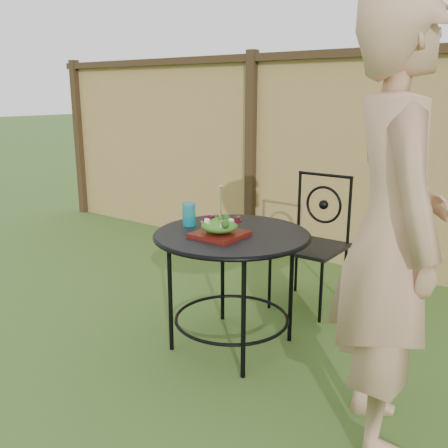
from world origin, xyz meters
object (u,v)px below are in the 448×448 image
Objects in this scene: patio_table at (232,255)px; diner at (391,235)px; salad_plate at (220,234)px; patio_chair at (313,238)px.

patio_table is 1.11m from diner.
salad_plate is at bearing 46.47° from diner.
patio_chair is (0.10, 0.87, -0.08)m from patio_table.
patio_chair is at bearing 4.55° from diner.
diner is at bearing -51.83° from patio_chair.
salad_plate is (-0.01, -0.11, 0.15)m from patio_table.
patio_chair reaches higher than patio_table.
diner is at bearing -9.90° from salad_plate.
patio_table is at bearing 84.56° from salad_plate.
patio_table is 0.19m from salad_plate.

